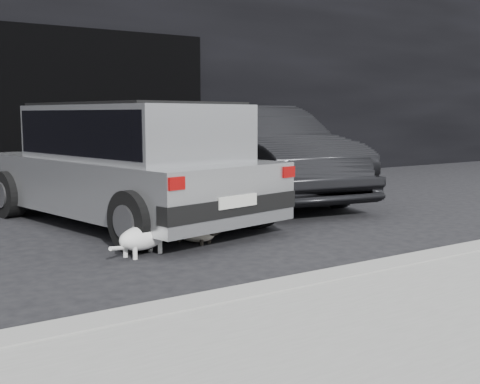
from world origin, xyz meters
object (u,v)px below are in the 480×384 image
second_car (256,153)px  cat_white (146,236)px  cat_siamese (197,232)px  silver_hatchback (129,158)px

second_car → cat_white: (-2.81, -2.31, -0.51)m
second_car → cat_siamese: (-2.20, -2.15, -0.57)m
silver_hatchback → second_car: size_ratio=0.95×
silver_hatchback → second_car: bearing=8.0°
cat_siamese → silver_hatchback: bearing=-107.7°
silver_hatchback → cat_siamese: size_ratio=6.14×
second_car → cat_white: 3.67m
silver_hatchback → cat_white: size_ratio=5.61×
second_car → cat_white: second_car is taller
second_car → cat_siamese: size_ratio=6.44×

